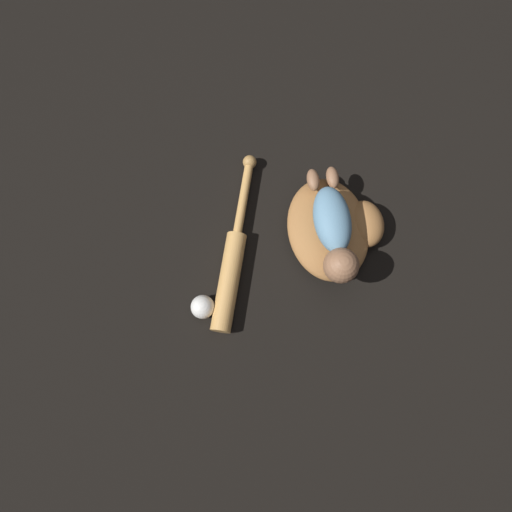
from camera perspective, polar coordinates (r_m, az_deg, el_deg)
name	(u,v)px	position (r m, az deg, el deg)	size (l,w,h in m)	color
ground_plane	(332,227)	(1.53, 8.73, 3.27)	(6.00, 6.00, 0.00)	black
baseball_glove	(334,228)	(1.48, 8.93, 3.17)	(0.35, 0.31, 0.08)	#A8703D
baby_figure	(334,232)	(1.39, 8.95, 2.77)	(0.35, 0.14, 0.10)	#6693B2
baseball_bat	(232,262)	(1.45, -2.74, -0.73)	(0.51, 0.27, 0.06)	tan
baseball	(203,307)	(1.43, -6.12, -5.80)	(0.07, 0.07, 0.07)	white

